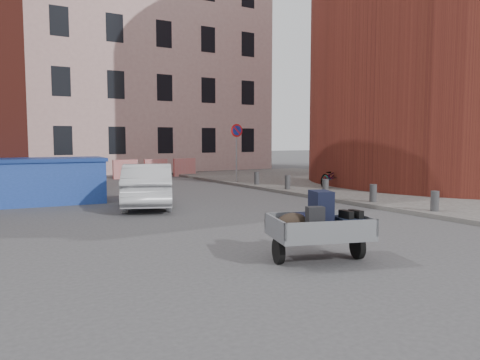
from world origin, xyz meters
TOP-DOWN VIEW (x-y plane):
  - ground at (0.00, 0.00)m, footprint 120.00×120.00m
  - sidewalk at (10.00, 4.00)m, footprint 9.00×24.00m
  - building_pink at (6.00, 22.00)m, footprint 16.00×8.00m
  - church_wall at (15.50, 4.00)m, footprint 15.00×15.00m
  - no_parking_sign at (6.00, 9.48)m, footprint 0.60×0.09m
  - bollards at (6.00, 3.40)m, footprint 0.22×9.02m
  - barriers at (4.20, 15.00)m, footprint 4.70×0.18m
  - trailer at (0.10, -3.03)m, footprint 1.86×1.97m
  - dumpster at (-2.57, 7.04)m, footprint 3.66×2.14m
  - silver_car at (-0.06, 4.71)m, footprint 2.79×4.26m
  - bicycle at (7.96, 5.25)m, footprint 1.78×1.09m

SIDE VIEW (x-z plane):
  - ground at x=0.00m, z-range 0.00..0.00m
  - sidewalk at x=10.00m, z-range 0.00..0.12m
  - bollards at x=6.00m, z-range 0.12..0.67m
  - barriers at x=4.20m, z-range 0.00..1.00m
  - bicycle at x=7.96m, z-range 0.12..1.00m
  - trailer at x=0.10m, z-range 0.01..1.21m
  - silver_car at x=-0.06m, z-range 0.00..1.33m
  - dumpster at x=-2.57m, z-range 0.01..1.48m
  - no_parking_sign at x=6.00m, z-range 0.69..3.34m
  - building_pink at x=6.00m, z-range 0.00..14.00m
  - church_wall at x=15.50m, z-range 0.00..16.00m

